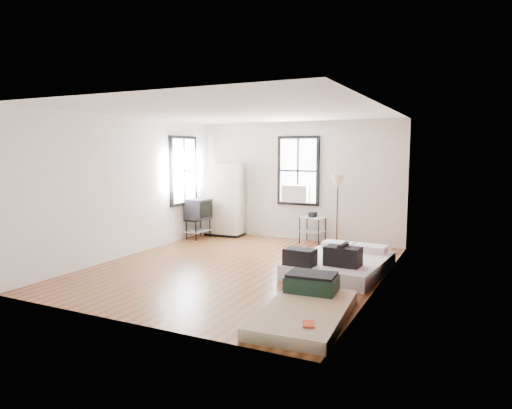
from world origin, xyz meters
The scene contains 8 objects.
ground centered at (0.00, 0.00, 0.00)m, with size 6.00×6.00×0.00m, color #5D3218.
room_shell centered at (0.23, 0.36, 1.74)m, with size 5.02×6.02×2.80m.
mattress_main centered at (1.74, 0.40, 0.17)m, with size 1.58×2.07×0.63m.
mattress_bare centered at (1.92, -1.77, 0.12)m, with size 1.13×1.97×0.41m.
wardrobe centered at (-1.84, 2.65, 0.91)m, with size 0.95×0.58×1.82m.
side_table centered at (0.46, 2.72, 0.49)m, with size 0.59×0.50×0.72m.
floor_lamp centered at (1.05, 2.65, 1.36)m, with size 0.34×0.34×1.59m.
tv_stand centered at (-2.21, 2.03, 0.69)m, with size 0.52×0.71×0.96m.
Camera 1 is at (3.82, -7.20, 2.11)m, focal length 32.00 mm.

